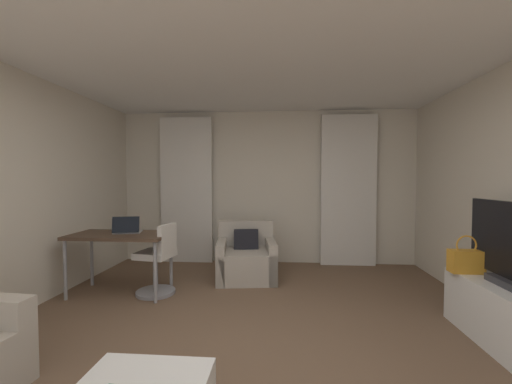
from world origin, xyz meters
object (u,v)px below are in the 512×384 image
(armchair, at_px, (246,259))
(handbag_primary, at_px, (466,260))
(tv_console, at_px, (508,315))
(desk, at_px, (121,239))
(desk_chair, at_px, (158,263))
(laptop, at_px, (127,230))
(tv_flatscreen, at_px, (511,246))

(armchair, height_order, handbag_primary, handbag_primary)
(handbag_primary, bearing_deg, tv_console, -67.79)
(armchair, distance_m, handbag_primary, 2.68)
(desk, height_order, desk_chair, desk_chair)
(tv_console, bearing_deg, desk, 166.72)
(desk_chair, relative_size, handbag_primary, 2.39)
(desk_chair, xyz_separation_m, laptop, (-0.41, 0.02, 0.41))
(desk_chair, bearing_deg, tv_console, -15.28)
(armchair, distance_m, laptop, 1.68)
(desk, bearing_deg, laptop, 31.85)
(desk_chair, distance_m, tv_console, 3.61)
(laptop, bearing_deg, tv_flatscreen, -14.23)
(armchair, height_order, laptop, laptop)
(desk, distance_m, handbag_primary, 3.85)
(desk, xyz_separation_m, laptop, (0.07, 0.04, 0.12))
(armchair, xyz_separation_m, laptop, (-1.43, -0.70, 0.53))
(desk_chair, height_order, tv_flatscreen, tv_flatscreen)
(armchair, xyz_separation_m, desk, (-1.50, -0.74, 0.41))
(desk, bearing_deg, desk_chair, 2.08)
(desk_chair, distance_m, tv_flatscreen, 3.64)
(laptop, height_order, handbag_primary, laptop)
(tv_flatscreen, bearing_deg, tv_console, 90.00)
(laptop, distance_m, tv_console, 4.05)
(desk, height_order, tv_flatscreen, tv_flatscreen)
(handbag_primary, bearing_deg, desk_chair, 170.02)
(tv_flatscreen, xyz_separation_m, handbag_primary, (-0.15, 0.38, -0.22))
(desk_chair, bearing_deg, handbag_primary, -9.98)
(laptop, distance_m, handbag_primary, 3.79)
(tv_console, relative_size, tv_flatscreen, 1.07)
(handbag_primary, bearing_deg, armchair, 150.42)
(tv_flatscreen, height_order, handbag_primary, tv_flatscreen)
(desk_chair, bearing_deg, desk, -177.92)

